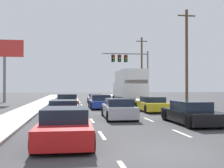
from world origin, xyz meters
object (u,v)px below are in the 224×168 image
utility_pole_far (142,68)px  car_gray (95,99)px  car_blue (100,102)px  utility_pole_mid (187,57)px  car_navy (64,110)px  car_silver (118,109)px  car_red (65,126)px  box_truck (129,86)px  traffic_signal_mast (127,62)px  car_green (67,99)px  car_orange (68,102)px  car_yellow (152,105)px  roadside_billboard (5,57)px  car_black (190,114)px

utility_pole_far → car_gray: bearing=-131.8°
car_blue → utility_pole_far: 19.93m
utility_pole_mid → car_navy: bearing=-142.4°
car_gray → car_silver: (-0.04, -16.59, 0.04)m
utility_pole_mid → car_red: bearing=-125.6°
box_truck → traffic_signal_mast: 8.53m
car_green → car_silver: car_silver is taller
car_orange → box_truck: (6.54, 4.12, 1.52)m
car_red → car_silver: bearing=65.8°
box_truck → traffic_signal_mast: bearing=79.6°
car_yellow → utility_pole_far: size_ratio=0.47×
car_gray → car_blue: 8.31m
car_green → car_yellow: (6.84, -11.83, 0.02)m
car_blue → utility_pole_mid: 9.97m
car_red → utility_pole_far: utility_pole_far is taller
traffic_signal_mast → roadside_billboard: (-16.03, -0.20, 0.50)m
car_gray → car_blue: bearing=-92.1°
car_green → car_orange: bearing=-89.2°
car_silver → utility_pole_mid: bearing=47.5°
car_red → utility_pole_far: (11.43, 32.86, 4.48)m
car_blue → car_silver: bearing=-88.2°
car_black → car_orange: bearing=119.3°
car_green → traffic_signal_mast: size_ratio=0.60×
car_yellow → car_black: car_black is taller
car_red → car_orange: bearing=90.0°
car_green → car_navy: 16.29m
traffic_signal_mast → roadside_billboard: 16.04m
utility_pole_far → car_yellow: bearing=-102.6°
car_green → utility_pole_far: bearing=38.8°
car_navy → car_red: size_ratio=0.95×
car_navy → car_gray: (3.42, 16.43, -0.02)m
car_gray → car_black: (3.27, -19.77, 0.02)m
car_orange → car_green: bearing=90.8°
car_navy → car_black: 7.48m
car_navy → car_green: bearing=89.8°
box_truck → car_navy: bearing=-118.5°
utility_pole_mid → car_blue: bearing=-172.8°
utility_pole_far → roadside_billboard: size_ratio=1.22×
car_silver → roadside_billboard: bearing=119.2°
car_orange → car_silver: (3.20, -8.42, -0.03)m
traffic_signal_mast → utility_pole_far: bearing=57.5°
utility_pole_far → car_silver: bearing=-107.7°
car_green → car_gray: car_green is taller
car_green → utility_pole_far: (11.56, 9.31, 4.51)m
car_black → utility_pole_far: bearing=80.3°
car_green → car_red: 23.55m
car_blue → roadside_billboard: roadside_billboard is taller
car_gray → car_yellow: bearing=-73.8°
car_orange → car_blue: 2.95m
car_navy → car_gray: 16.78m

